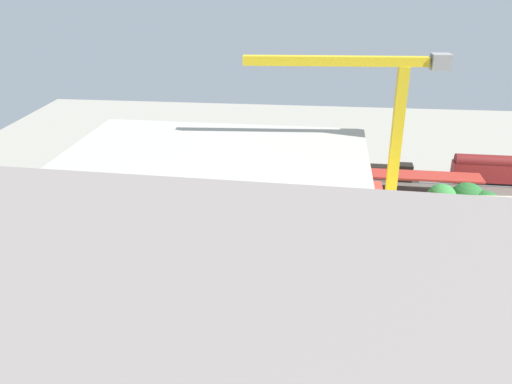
% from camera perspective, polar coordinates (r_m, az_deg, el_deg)
% --- Properties ---
extents(ground_plane, '(168.05, 168.05, 0.00)m').
position_cam_1_polar(ground_plane, '(96.58, 4.32, -3.28)').
color(ground_plane, '#9E998C').
rests_on(ground_plane, ground).
extents(rail_bed, '(105.37, 17.36, 0.01)m').
position_cam_1_polar(rail_bed, '(114.13, 4.68, 1.10)').
color(rail_bed, '#5B544C').
rests_on(rail_bed, ground).
extents(street_asphalt, '(105.22, 11.64, 0.01)m').
position_cam_1_polar(street_asphalt, '(92.46, 4.21, -4.57)').
color(street_asphalt, '#2D2D33').
rests_on(street_asphalt, ground).
extents(track_rails, '(105.00, 10.92, 0.12)m').
position_cam_1_polar(track_rails, '(114.06, 4.68, 1.18)').
color(track_rails, '#9E9EA8').
rests_on(track_rails, ground).
extents(platform_canopy_near, '(57.76, 6.18, 4.04)m').
position_cam_1_polar(platform_canopy_near, '(105.11, -2.48, 1.36)').
color(platform_canopy_near, '#C63D2D').
rests_on(platform_canopy_near, ground).
extents(platform_canopy_far, '(66.25, 6.61, 4.05)m').
position_cam_1_polar(platform_canopy_far, '(109.93, 6.25, 2.27)').
color(platform_canopy_far, '#A82D23').
rests_on(platform_canopy_far, ground).
extents(locomotive, '(16.91, 2.94, 4.86)m').
position_cam_1_polar(locomotive, '(117.56, 13.08, 2.14)').
color(locomotive, black).
rests_on(locomotive, ground).
extents(passenger_coach, '(16.16, 3.48, 6.31)m').
position_cam_1_polar(passenger_coach, '(122.14, 23.92, 2.28)').
color(passenger_coach, black).
rests_on(passenger_coach, ground).
extents(freight_coach_far, '(17.67, 3.42, 5.95)m').
position_cam_1_polar(freight_coach_far, '(113.67, -9.27, 2.46)').
color(freight_coach_far, black).
rests_on(freight_coach_far, ground).
extents(parked_car_0, '(4.10, 2.03, 1.71)m').
position_cam_1_polar(parked_car_0, '(91.67, 19.27, -5.69)').
color(parked_car_0, black).
rests_on(parked_car_0, ground).
extents(parked_car_1, '(4.30, 1.98, 1.72)m').
position_cam_1_polar(parked_car_1, '(90.41, 14.62, -5.49)').
color(parked_car_1, black).
rests_on(parked_car_1, ground).
extents(parked_car_2, '(4.37, 1.83, 1.71)m').
position_cam_1_polar(parked_car_2, '(89.36, 10.37, -5.45)').
color(parked_car_2, black).
rests_on(parked_car_2, ground).
extents(parked_car_3, '(4.29, 1.80, 1.76)m').
position_cam_1_polar(parked_car_3, '(88.96, 5.80, -5.28)').
color(parked_car_3, black).
rests_on(parked_car_3, ground).
extents(parked_car_4, '(4.36, 2.03, 1.62)m').
position_cam_1_polar(parked_car_4, '(89.32, 1.13, -5.07)').
color(parked_car_4, black).
rests_on(parked_car_4, ground).
extents(parked_car_5, '(4.73, 2.15, 1.76)m').
position_cam_1_polar(parked_car_5, '(90.13, -3.81, -4.79)').
color(parked_car_5, black).
rests_on(parked_car_5, ground).
extents(parked_car_6, '(4.42, 1.95, 1.86)m').
position_cam_1_polar(parked_car_6, '(91.30, -7.91, -4.55)').
color(parked_car_6, black).
rests_on(parked_car_6, ground).
extents(parked_car_7, '(4.64, 1.92, 1.78)m').
position_cam_1_polar(parked_car_7, '(93.82, -12.72, -4.15)').
color(parked_car_7, black).
rests_on(parked_car_7, ground).
extents(construction_building, '(38.12, 23.78, 20.87)m').
position_cam_1_polar(construction_building, '(72.83, -3.91, -3.52)').
color(construction_building, yellow).
rests_on(construction_building, ground).
extents(construction_roof_slab, '(38.74, 24.40, 0.40)m').
position_cam_1_polar(construction_roof_slab, '(68.64, -4.15, 4.40)').
color(construction_roof_slab, '#B7B2A8').
rests_on(construction_roof_slab, construction_building).
extents(tower_crane, '(26.43, 3.66, 32.64)m').
position_cam_1_polar(tower_crane, '(74.94, 13.01, 4.21)').
color(tower_crane, gray).
rests_on(tower_crane, ground).
extents(box_truck_0, '(9.64, 2.83, 3.17)m').
position_cam_1_polar(box_truck_0, '(91.66, -3.27, -3.71)').
color(box_truck_0, black).
rests_on(box_truck_0, ground).
extents(street_tree_0, '(5.60, 5.60, 7.76)m').
position_cam_1_polar(street_tree_0, '(98.68, 23.21, -1.46)').
color(street_tree_0, brown).
rests_on(street_tree_0, ground).
extents(street_tree_1, '(6.28, 6.28, 8.08)m').
position_cam_1_polar(street_tree_1, '(101.87, -14.87, 0.49)').
color(street_tree_1, brown).
rests_on(street_tree_1, ground).
extents(street_tree_2, '(5.19, 5.19, 8.36)m').
position_cam_1_polar(street_tree_2, '(97.26, 19.17, -0.67)').
color(street_tree_2, brown).
rests_on(street_tree_2, ground).
extents(street_tree_3, '(6.30, 6.30, 8.41)m').
position_cam_1_polar(street_tree_3, '(99.30, 21.58, -0.84)').
color(street_tree_3, brown).
rests_on(street_tree_3, ground).
extents(street_tree_4, '(4.92, 4.92, 7.10)m').
position_cam_1_polar(street_tree_4, '(100.94, -15.09, 0.05)').
color(street_tree_4, brown).
rests_on(street_tree_4, ground).
extents(traffic_light, '(0.50, 0.36, 6.39)m').
position_cam_1_polar(traffic_light, '(95.23, -1.08, -0.78)').
color(traffic_light, '#333333').
rests_on(traffic_light, ground).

